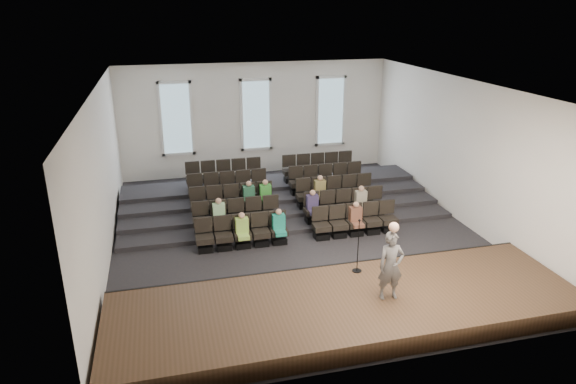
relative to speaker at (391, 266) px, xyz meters
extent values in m
plane|color=black|center=(-0.99, 5.27, -1.38)|extent=(14.00, 14.00, 0.00)
cube|color=white|center=(-0.99, 5.27, 3.63)|extent=(12.00, 14.00, 0.02)
cube|color=white|center=(-0.99, 12.29, 1.12)|extent=(12.00, 0.04, 5.00)
cube|color=white|center=(-0.99, -1.75, 1.12)|extent=(12.00, 0.04, 5.00)
cube|color=white|center=(-7.01, 5.27, 1.12)|extent=(0.04, 14.00, 5.00)
cube|color=white|center=(5.03, 5.27, 1.12)|extent=(0.04, 14.00, 5.00)
cube|color=#412C1C|center=(-0.99, 0.17, -1.13)|extent=(11.80, 3.60, 0.50)
cube|color=black|center=(-0.99, 1.94, -1.13)|extent=(11.80, 0.06, 0.52)
cube|color=black|center=(-0.99, 7.60, -1.30)|extent=(11.80, 4.80, 0.15)
cube|color=black|center=(-0.99, 8.12, -1.23)|extent=(11.80, 3.75, 0.30)
cube|color=black|center=(-0.99, 8.65, -1.15)|extent=(11.80, 2.70, 0.45)
cube|color=black|center=(-0.99, 9.17, -1.08)|extent=(11.80, 1.65, 0.60)
cube|color=black|center=(-4.11, 4.67, -1.28)|extent=(0.47, 0.43, 0.20)
cube|color=black|center=(-4.11, 4.67, -0.97)|extent=(0.55, 0.50, 0.19)
cube|color=black|center=(-4.11, 4.88, -0.56)|extent=(0.55, 0.08, 0.50)
cube|color=black|center=(-3.51, 4.67, -1.28)|extent=(0.47, 0.43, 0.20)
cube|color=black|center=(-3.51, 4.67, -0.97)|extent=(0.55, 0.50, 0.19)
cube|color=black|center=(-3.51, 4.88, -0.56)|extent=(0.55, 0.08, 0.50)
cube|color=black|center=(-2.91, 4.67, -1.28)|extent=(0.47, 0.43, 0.20)
cube|color=black|center=(-2.91, 4.67, -0.97)|extent=(0.55, 0.50, 0.19)
cube|color=black|center=(-2.91, 4.88, -0.56)|extent=(0.55, 0.08, 0.50)
cube|color=black|center=(-2.31, 4.67, -1.28)|extent=(0.47, 0.43, 0.20)
cube|color=black|center=(-2.31, 4.67, -0.97)|extent=(0.55, 0.50, 0.19)
cube|color=black|center=(-2.31, 4.88, -0.56)|extent=(0.55, 0.08, 0.50)
cube|color=black|center=(-1.71, 4.67, -1.28)|extent=(0.47, 0.43, 0.20)
cube|color=black|center=(-1.71, 4.67, -0.97)|extent=(0.55, 0.50, 0.19)
cube|color=black|center=(-1.71, 4.88, -0.56)|extent=(0.55, 0.08, 0.50)
cube|color=black|center=(-0.26, 4.67, -1.28)|extent=(0.47, 0.43, 0.20)
cube|color=black|center=(-0.26, 4.67, -0.97)|extent=(0.55, 0.50, 0.19)
cube|color=black|center=(-0.26, 4.88, -0.56)|extent=(0.55, 0.08, 0.50)
cube|color=black|center=(0.34, 4.67, -1.28)|extent=(0.47, 0.43, 0.20)
cube|color=black|center=(0.34, 4.67, -0.97)|extent=(0.55, 0.50, 0.19)
cube|color=black|center=(0.34, 4.88, -0.56)|extent=(0.55, 0.08, 0.50)
cube|color=black|center=(0.94, 4.67, -1.28)|extent=(0.47, 0.43, 0.20)
cube|color=black|center=(0.94, 4.67, -0.97)|extent=(0.55, 0.50, 0.19)
cube|color=black|center=(0.94, 4.88, -0.56)|extent=(0.55, 0.08, 0.50)
cube|color=black|center=(1.54, 4.67, -1.28)|extent=(0.47, 0.43, 0.20)
cube|color=black|center=(1.54, 4.67, -0.97)|extent=(0.55, 0.50, 0.19)
cube|color=black|center=(1.54, 4.88, -0.56)|extent=(0.55, 0.08, 0.50)
cube|color=black|center=(2.14, 4.67, -1.28)|extent=(0.47, 0.43, 0.20)
cube|color=black|center=(2.14, 4.67, -0.97)|extent=(0.55, 0.50, 0.19)
cube|color=black|center=(2.14, 4.88, -0.56)|extent=(0.55, 0.08, 0.50)
cube|color=black|center=(-4.11, 5.72, -1.13)|extent=(0.47, 0.43, 0.20)
cube|color=black|center=(-4.11, 5.72, -0.82)|extent=(0.55, 0.50, 0.19)
cube|color=black|center=(-4.11, 5.93, -0.41)|extent=(0.55, 0.08, 0.50)
cube|color=black|center=(-3.51, 5.72, -1.13)|extent=(0.47, 0.43, 0.20)
cube|color=black|center=(-3.51, 5.72, -0.82)|extent=(0.55, 0.50, 0.19)
cube|color=black|center=(-3.51, 5.93, -0.41)|extent=(0.55, 0.08, 0.50)
cube|color=black|center=(-2.91, 5.72, -1.13)|extent=(0.47, 0.43, 0.20)
cube|color=black|center=(-2.91, 5.72, -0.82)|extent=(0.55, 0.50, 0.19)
cube|color=black|center=(-2.91, 5.93, -0.41)|extent=(0.55, 0.08, 0.50)
cube|color=black|center=(-2.31, 5.72, -1.13)|extent=(0.47, 0.43, 0.20)
cube|color=black|center=(-2.31, 5.72, -0.82)|extent=(0.55, 0.50, 0.19)
cube|color=black|center=(-2.31, 5.93, -0.41)|extent=(0.55, 0.08, 0.50)
cube|color=black|center=(-1.71, 5.72, -1.13)|extent=(0.47, 0.43, 0.20)
cube|color=black|center=(-1.71, 5.72, -0.82)|extent=(0.55, 0.50, 0.19)
cube|color=black|center=(-1.71, 5.93, -0.41)|extent=(0.55, 0.08, 0.50)
cube|color=black|center=(-0.26, 5.72, -1.13)|extent=(0.47, 0.43, 0.20)
cube|color=black|center=(-0.26, 5.72, -0.82)|extent=(0.55, 0.50, 0.19)
cube|color=black|center=(-0.26, 5.93, -0.41)|extent=(0.55, 0.08, 0.50)
cube|color=black|center=(0.34, 5.72, -1.13)|extent=(0.47, 0.43, 0.20)
cube|color=black|center=(0.34, 5.72, -0.82)|extent=(0.55, 0.50, 0.19)
cube|color=black|center=(0.34, 5.93, -0.41)|extent=(0.55, 0.08, 0.50)
cube|color=black|center=(0.94, 5.72, -1.13)|extent=(0.47, 0.43, 0.20)
cube|color=black|center=(0.94, 5.72, -0.82)|extent=(0.55, 0.50, 0.19)
cube|color=black|center=(0.94, 5.93, -0.41)|extent=(0.55, 0.08, 0.50)
cube|color=black|center=(1.54, 5.72, -1.13)|extent=(0.47, 0.43, 0.20)
cube|color=black|center=(1.54, 5.72, -0.82)|extent=(0.55, 0.50, 0.19)
cube|color=black|center=(1.54, 5.93, -0.41)|extent=(0.55, 0.08, 0.50)
cube|color=black|center=(2.14, 5.72, -1.13)|extent=(0.47, 0.43, 0.20)
cube|color=black|center=(2.14, 5.72, -0.82)|extent=(0.55, 0.50, 0.19)
cube|color=black|center=(2.14, 5.93, -0.41)|extent=(0.55, 0.08, 0.50)
cube|color=black|center=(-4.11, 6.77, -0.98)|extent=(0.47, 0.42, 0.20)
cube|color=black|center=(-4.11, 6.77, -0.67)|extent=(0.55, 0.50, 0.19)
cube|color=black|center=(-4.11, 6.98, -0.26)|extent=(0.55, 0.08, 0.50)
cube|color=black|center=(-3.51, 6.77, -0.98)|extent=(0.47, 0.42, 0.20)
cube|color=black|center=(-3.51, 6.77, -0.67)|extent=(0.55, 0.50, 0.19)
cube|color=black|center=(-3.51, 6.98, -0.26)|extent=(0.55, 0.08, 0.50)
cube|color=black|center=(-2.91, 6.77, -0.98)|extent=(0.47, 0.42, 0.20)
cube|color=black|center=(-2.91, 6.77, -0.67)|extent=(0.55, 0.50, 0.19)
cube|color=black|center=(-2.91, 6.98, -0.26)|extent=(0.55, 0.08, 0.50)
cube|color=black|center=(-2.31, 6.77, -0.98)|extent=(0.47, 0.42, 0.20)
cube|color=black|center=(-2.31, 6.77, -0.67)|extent=(0.55, 0.50, 0.19)
cube|color=black|center=(-2.31, 6.98, -0.26)|extent=(0.55, 0.08, 0.50)
cube|color=black|center=(-1.71, 6.77, -0.98)|extent=(0.47, 0.42, 0.20)
cube|color=black|center=(-1.71, 6.77, -0.67)|extent=(0.55, 0.50, 0.19)
cube|color=black|center=(-1.71, 6.98, -0.26)|extent=(0.55, 0.08, 0.50)
cube|color=black|center=(-0.26, 6.77, -0.98)|extent=(0.47, 0.42, 0.20)
cube|color=black|center=(-0.26, 6.77, -0.67)|extent=(0.55, 0.50, 0.19)
cube|color=black|center=(-0.26, 6.98, -0.26)|extent=(0.55, 0.08, 0.50)
cube|color=black|center=(0.34, 6.77, -0.98)|extent=(0.47, 0.42, 0.20)
cube|color=black|center=(0.34, 6.77, -0.67)|extent=(0.55, 0.50, 0.19)
cube|color=black|center=(0.34, 6.98, -0.26)|extent=(0.55, 0.08, 0.50)
cube|color=black|center=(0.94, 6.77, -0.98)|extent=(0.47, 0.42, 0.20)
cube|color=black|center=(0.94, 6.77, -0.67)|extent=(0.55, 0.50, 0.19)
cube|color=black|center=(0.94, 6.98, -0.26)|extent=(0.55, 0.08, 0.50)
cube|color=black|center=(1.54, 6.77, -0.98)|extent=(0.47, 0.42, 0.20)
cube|color=black|center=(1.54, 6.77, -0.67)|extent=(0.55, 0.50, 0.19)
cube|color=black|center=(1.54, 6.98, -0.26)|extent=(0.55, 0.08, 0.50)
cube|color=black|center=(2.14, 6.77, -0.98)|extent=(0.47, 0.42, 0.20)
cube|color=black|center=(2.14, 6.77, -0.67)|extent=(0.55, 0.50, 0.19)
cube|color=black|center=(2.14, 6.98, -0.26)|extent=(0.55, 0.08, 0.50)
cube|color=black|center=(-4.11, 7.82, -0.83)|extent=(0.47, 0.42, 0.20)
cube|color=black|center=(-4.11, 7.82, -0.52)|extent=(0.55, 0.50, 0.19)
cube|color=black|center=(-4.11, 8.03, -0.11)|extent=(0.55, 0.08, 0.50)
cube|color=black|center=(-3.51, 7.82, -0.83)|extent=(0.47, 0.42, 0.20)
cube|color=black|center=(-3.51, 7.82, -0.52)|extent=(0.55, 0.50, 0.19)
cube|color=black|center=(-3.51, 8.03, -0.11)|extent=(0.55, 0.08, 0.50)
cube|color=black|center=(-2.91, 7.82, -0.83)|extent=(0.47, 0.42, 0.20)
cube|color=black|center=(-2.91, 7.82, -0.52)|extent=(0.55, 0.50, 0.19)
cube|color=black|center=(-2.91, 8.03, -0.11)|extent=(0.55, 0.08, 0.50)
cube|color=black|center=(-2.31, 7.82, -0.83)|extent=(0.47, 0.42, 0.20)
cube|color=black|center=(-2.31, 7.82, -0.52)|extent=(0.55, 0.50, 0.19)
cube|color=black|center=(-2.31, 8.03, -0.11)|extent=(0.55, 0.08, 0.50)
cube|color=black|center=(-1.71, 7.82, -0.83)|extent=(0.47, 0.42, 0.20)
cube|color=black|center=(-1.71, 7.82, -0.52)|extent=(0.55, 0.50, 0.19)
cube|color=black|center=(-1.71, 8.03, -0.11)|extent=(0.55, 0.08, 0.50)
cube|color=black|center=(-0.26, 7.82, -0.83)|extent=(0.47, 0.42, 0.20)
cube|color=black|center=(-0.26, 7.82, -0.52)|extent=(0.55, 0.50, 0.19)
cube|color=black|center=(-0.26, 8.03, -0.11)|extent=(0.55, 0.08, 0.50)
cube|color=black|center=(0.34, 7.82, -0.83)|extent=(0.47, 0.42, 0.20)
cube|color=black|center=(0.34, 7.82, -0.52)|extent=(0.55, 0.50, 0.19)
cube|color=black|center=(0.34, 8.03, -0.11)|extent=(0.55, 0.08, 0.50)
cube|color=black|center=(0.94, 7.82, -0.83)|extent=(0.47, 0.42, 0.20)
cube|color=black|center=(0.94, 7.82, -0.52)|extent=(0.55, 0.50, 0.19)
cube|color=black|center=(0.94, 8.03, -0.11)|extent=(0.55, 0.08, 0.50)
cube|color=black|center=(1.54, 7.82, -0.83)|extent=(0.47, 0.42, 0.20)
cube|color=black|center=(1.54, 7.82, -0.52)|extent=(0.55, 0.50, 0.19)
cube|color=black|center=(1.54, 8.03, -0.11)|extent=(0.55, 0.08, 0.50)
cube|color=black|center=(2.14, 7.82, -0.83)|extent=(0.47, 0.42, 0.20)
cube|color=black|center=(2.14, 7.82, -0.52)|extent=(0.55, 0.50, 0.19)
cube|color=black|center=(2.14, 8.03, -0.11)|extent=(0.55, 0.08, 0.50)
cube|color=black|center=(-4.11, 8.87, -0.68)|extent=(0.47, 0.42, 0.20)
cube|color=black|center=(-4.11, 8.87, -0.37)|extent=(0.55, 0.50, 0.19)
cube|color=black|center=(-4.11, 9.08, 0.04)|extent=(0.55, 0.08, 0.50)
cube|color=black|center=(-3.51, 8.87, -0.68)|extent=(0.47, 0.42, 0.20)
cube|color=black|center=(-3.51, 8.87, -0.37)|extent=(0.55, 0.50, 0.19)
cube|color=black|center=(-3.51, 9.08, 0.04)|extent=(0.55, 0.08, 0.50)
cube|color=black|center=(-2.91, 8.87, -0.68)|extent=(0.47, 0.42, 0.20)
cube|color=black|center=(-2.91, 8.87, -0.37)|extent=(0.55, 0.50, 0.19)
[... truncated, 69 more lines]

